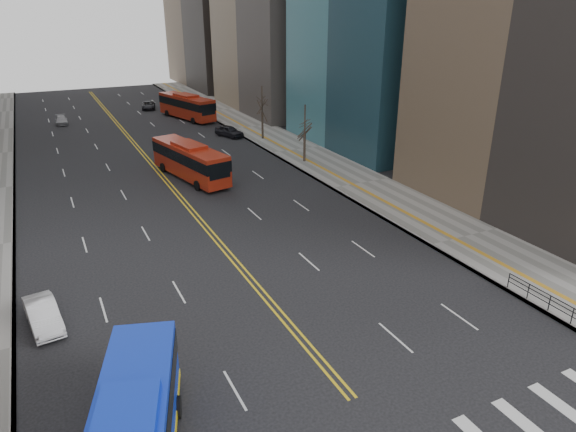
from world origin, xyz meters
The scene contains 10 objects.
sidewalk_right centered at (17.50, 45.00, 0.07)m, with size 7.00×130.00×0.15m, color slate.
centerline centered at (0.00, 55.00, 0.01)m, with size 0.55×100.00×0.01m.
pedestrian_railing centered at (14.30, 6.00, 0.82)m, with size 0.06×6.06×1.02m.
street_trees centered at (-7.18, 34.55, 4.87)m, with size 35.20×47.20×7.60m.
red_bus_near centered at (2.59, 40.05, 2.08)m, with size 5.16×12.19×3.75m.
red_bus_far centered at (10.66, 69.62, 2.15)m, with size 6.05×12.60×3.87m.
car_white centered at (-12.50, 17.71, 0.73)m, with size 1.54×4.42×1.46m, color silver.
car_dark_mid centered at (12.50, 55.44, 0.77)m, with size 1.81×4.50×1.53m, color black.
car_silver centered at (-7.62, 74.25, 0.61)m, with size 1.70×4.19×1.22m, color #939397.
car_dark_far centered at (6.89, 80.63, 0.65)m, with size 2.15×4.67×1.30m, color black.
Camera 1 is at (-10.96, -10.43, 16.94)m, focal length 32.00 mm.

